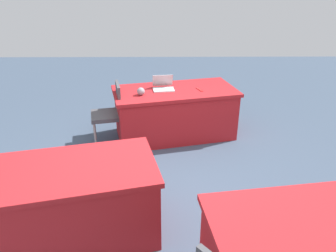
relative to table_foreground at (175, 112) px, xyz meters
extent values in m
plane|color=#3D4C60|center=(0.20, 1.66, -0.39)|extent=(14.40, 14.40, 0.00)
cube|color=#AD1E23|center=(0.00, 0.00, 0.36)|extent=(2.03, 1.32, 0.05)
cube|color=#AD1E23|center=(0.00, 0.00, -0.03)|extent=(1.95, 1.27, 0.72)
cube|color=#AD1E23|center=(1.01, 2.21, 0.36)|extent=(1.71, 1.22, 0.05)
cube|color=#AD1E23|center=(1.01, 2.21, -0.03)|extent=(1.64, 1.17, 0.72)
cube|color=#AD1E23|center=(-1.09, 2.90, 0.36)|extent=(1.97, 1.12, 0.05)
cylinder|color=#9E9993|center=(1.18, 0.51, -0.17)|extent=(0.03, 0.03, 0.43)
cylinder|color=#9E9993|center=(1.26, 0.14, -0.17)|extent=(0.03, 0.03, 0.43)
cylinder|color=#9E9993|center=(0.81, 0.43, -0.17)|extent=(0.03, 0.03, 0.43)
cylinder|color=#9E9993|center=(0.89, 0.06, -0.17)|extent=(0.03, 0.03, 0.43)
cube|color=#47474C|center=(1.04, 0.28, 0.08)|extent=(0.52, 0.52, 0.06)
cube|color=#47474C|center=(0.84, 0.24, 0.33)|extent=(0.13, 0.42, 0.45)
cube|color=silver|center=(0.17, 0.02, 0.39)|extent=(0.34, 0.25, 0.02)
cube|color=#B7B7BC|center=(0.19, -0.12, 0.49)|extent=(0.32, 0.11, 0.19)
sphere|color=gray|center=(0.50, 0.25, 0.44)|extent=(0.11, 0.11, 0.11)
cube|color=red|center=(-0.38, 0.01, 0.39)|extent=(0.10, 0.18, 0.01)
camera|label=1|loc=(0.15, 4.70, 1.97)|focal=34.27mm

